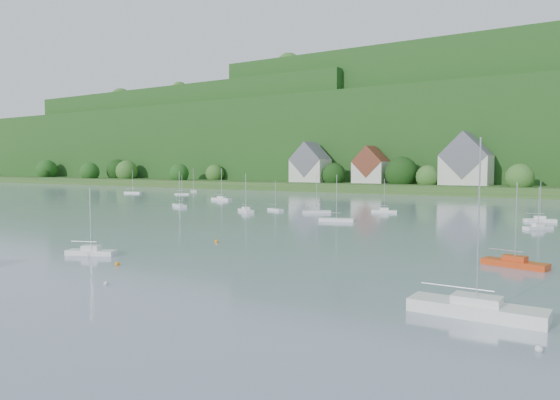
% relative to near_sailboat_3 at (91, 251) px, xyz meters
% --- Properties ---
extents(far_shore_strip, '(600.00, 60.00, 3.00)m').
position_rel_near_sailboat_3_xyz_m(far_shore_strip, '(-1.57, 160.41, 1.09)').
color(far_shore_strip, '#27501E').
rests_on(far_shore_strip, ground).
extents(forested_ridge, '(620.00, 181.22, 69.89)m').
position_rel_near_sailboat_3_xyz_m(forested_ridge, '(-1.17, 228.98, 22.48)').
color(forested_ridge, '#173F14').
rests_on(forested_ridge, ground).
extents(village_building_0, '(14.00, 10.40, 16.00)m').
position_rel_near_sailboat_3_xyz_m(village_building_0, '(-56.57, 147.41, 9.10)').
color(village_building_0, beige).
rests_on(village_building_0, far_shore_strip).
extents(village_building_1, '(12.00, 9.36, 14.00)m').
position_rel_near_sailboat_3_xyz_m(village_building_1, '(-31.57, 149.41, 8.34)').
color(village_building_1, beige).
rests_on(village_building_1, far_shore_strip).
extents(village_building_2, '(16.00, 11.44, 18.00)m').
position_rel_near_sailboat_3_xyz_m(village_building_2, '(3.43, 148.41, 9.86)').
color(village_building_2, beige).
rests_on(village_building_2, far_shore_strip).
extents(near_sailboat_3, '(5.51, 3.45, 7.21)m').
position_rel_near_sailboat_3_xyz_m(near_sailboat_3, '(0.00, 0.00, 0.00)').
color(near_sailboat_3, white).
rests_on(near_sailboat_3, ground).
extents(near_sailboat_4, '(8.41, 2.43, 11.32)m').
position_rel_near_sailboat_3_xyz_m(near_sailboat_4, '(39.95, -1.65, 0.13)').
color(near_sailboat_4, white).
rests_on(near_sailboat_4, ground).
extents(near_sailboat_5, '(6.16, 2.99, 8.01)m').
position_rel_near_sailboat_3_xyz_m(near_sailboat_5, '(39.26, 17.36, 0.02)').
color(near_sailboat_5, '#C83D14').
rests_on(near_sailboat_5, ground).
extents(mooring_buoy_1, '(0.38, 0.38, 0.38)m').
position_rel_near_sailboat_3_xyz_m(mooring_buoy_1, '(12.90, -8.49, -0.41)').
color(mooring_buoy_1, silver).
rests_on(mooring_buoy_1, ground).
extents(mooring_buoy_2, '(0.47, 0.47, 0.47)m').
position_rel_near_sailboat_3_xyz_m(mooring_buoy_2, '(7.04, -2.43, -0.41)').
color(mooring_buoy_2, orange).
rests_on(mooring_buoy_2, ground).
extents(mooring_buoy_3, '(0.48, 0.48, 0.48)m').
position_rel_near_sailboat_3_xyz_m(mooring_buoy_3, '(5.37, 14.42, -0.41)').
color(mooring_buoy_3, orange).
rests_on(mooring_buoy_3, ground).
extents(mooring_buoy_4, '(0.42, 0.42, 0.42)m').
position_rel_near_sailboat_3_xyz_m(mooring_buoy_4, '(44.11, -6.44, -0.41)').
color(mooring_buoy_4, silver).
rests_on(mooring_buoy_4, ground).
extents(far_sailboat_cluster, '(192.72, 68.33, 8.71)m').
position_rel_near_sailboat_3_xyz_m(far_sailboat_cluster, '(4.02, 75.49, -0.04)').
color(far_sailboat_cluster, white).
rests_on(far_sailboat_cluster, ground).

